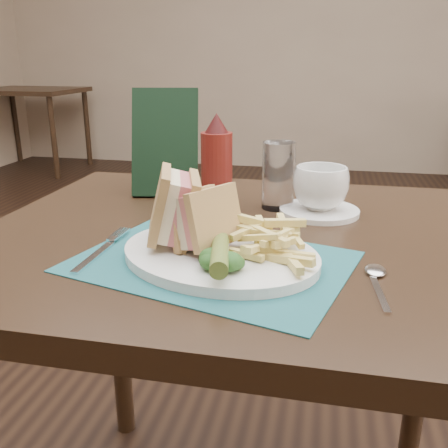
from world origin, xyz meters
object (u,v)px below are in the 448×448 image
at_px(placemat, 212,262).
at_px(sandwich_half_a, 160,207).
at_px(ketchup_bottle, 217,163).
at_px(table_main, 239,411).
at_px(sandwich_half_b, 195,215).
at_px(check_presenter, 165,143).
at_px(plate, 220,255).
at_px(saucer, 319,211).
at_px(coffee_cup, 321,188).
at_px(drinking_glass, 278,176).
at_px(table_bg_left, 33,130).

height_order(placemat, sandwich_half_a, sandwich_half_a).
xyz_separation_m(sandwich_half_a, ketchup_bottle, (0.03, 0.23, 0.02)).
bearing_deg(table_main, placemat, -97.35).
bearing_deg(sandwich_half_b, sandwich_half_a, -150.05).
distance_m(sandwich_half_a, check_presenter, 0.35).
bearing_deg(check_presenter, placemat, -73.38).
distance_m(plate, ketchup_bottle, 0.27).
bearing_deg(table_main, ketchup_bottle, 121.34).
bearing_deg(saucer, placemat, -118.24).
distance_m(placemat, coffee_cup, 0.31).
bearing_deg(saucer, sandwich_half_b, -125.00).
bearing_deg(saucer, ketchup_bottle, -175.18).
bearing_deg(check_presenter, saucer, -24.75).
relative_size(ketchup_bottle, check_presenter, 0.82).
height_order(sandwich_half_a, drinking_glass, drinking_glass).
bearing_deg(coffee_cup, ketchup_bottle, -175.18).
relative_size(sandwich_half_a, saucer, 0.75).
xyz_separation_m(table_main, ketchup_bottle, (-0.07, 0.11, 0.47)).
distance_m(table_bg_left, saucer, 4.30).
xyz_separation_m(plate, check_presenter, (-0.19, 0.35, 0.10)).
height_order(table_main, ketchup_bottle, ketchup_bottle).
xyz_separation_m(drinking_glass, ketchup_bottle, (-0.11, -0.04, 0.03)).
relative_size(sandwich_half_b, saucer, 0.62).
relative_size(sandwich_half_a, check_presenter, 0.49).
bearing_deg(sandwich_half_b, ketchup_bottle, 125.72).
height_order(placemat, drinking_glass, drinking_glass).
bearing_deg(ketchup_bottle, drinking_glass, 18.60).
height_order(plate, drinking_glass, drinking_glass).
xyz_separation_m(placemat, check_presenter, (-0.18, 0.35, 0.11)).
distance_m(placemat, drinking_glass, 0.31).
relative_size(sandwich_half_b, ketchup_bottle, 0.50).
xyz_separation_m(table_main, table_bg_left, (-2.59, 3.44, 0.00)).
height_order(table_bg_left, check_presenter, check_presenter).
xyz_separation_m(ketchup_bottle, check_presenter, (-0.13, 0.10, 0.02)).
bearing_deg(table_bg_left, drinking_glass, -51.34).
height_order(placemat, check_presenter, check_presenter).
relative_size(table_bg_left, ketchup_bottle, 4.84).
bearing_deg(sandwich_half_a, placemat, -32.02).
bearing_deg(coffee_cup, sandwich_half_b, -125.00).
relative_size(drinking_glass, check_presenter, 0.57).
relative_size(coffee_cup, check_presenter, 0.45).
height_order(drinking_glass, check_presenter, check_presenter).
bearing_deg(placemat, check_presenter, 117.46).
bearing_deg(ketchup_bottle, table_main, -58.66).
distance_m(sandwich_half_a, ketchup_bottle, 0.24).
xyz_separation_m(placemat, drinking_glass, (0.06, 0.29, 0.06)).
bearing_deg(placemat, drinking_glass, 77.68).
height_order(ketchup_bottle, check_presenter, check_presenter).
bearing_deg(plate, drinking_glass, 100.18).
xyz_separation_m(saucer, coffee_cup, (0.00, 0.00, 0.05)).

